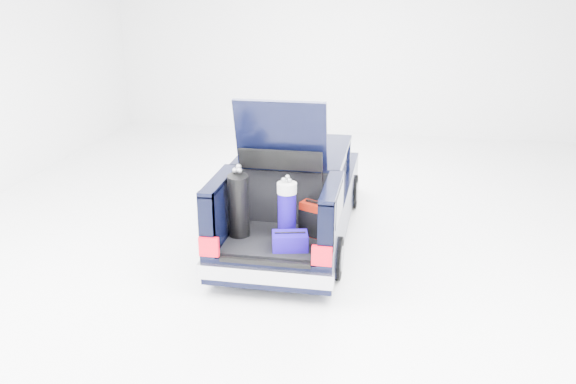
% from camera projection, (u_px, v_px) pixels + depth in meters
% --- Properties ---
extents(ground, '(14.00, 14.00, 0.00)m').
position_uv_depth(ground, '(294.00, 235.00, 10.01)').
color(ground, white).
rests_on(ground, ground).
extents(car, '(1.87, 4.65, 2.47)m').
position_uv_depth(car, '(295.00, 195.00, 9.88)').
color(car, black).
rests_on(car, ground).
extents(red_suitcase, '(0.36, 0.32, 0.51)m').
position_uv_depth(red_suitcase, '(312.00, 219.00, 8.47)').
color(red_suitcase, maroon).
rests_on(red_suitcase, car).
extents(black_golf_bag, '(0.38, 0.45, 1.04)m').
position_uv_depth(black_golf_bag, '(239.00, 206.00, 8.34)').
color(black_golf_bag, black).
rests_on(black_golf_bag, car).
extents(blue_golf_bag, '(0.34, 0.34, 0.91)m').
position_uv_depth(blue_golf_bag, '(287.00, 210.00, 8.34)').
color(blue_golf_bag, black).
rests_on(blue_golf_bag, car).
extents(blue_duffel, '(0.52, 0.40, 0.25)m').
position_uv_depth(blue_duffel, '(290.00, 241.00, 8.09)').
color(blue_duffel, '#16057F').
rests_on(blue_duffel, car).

